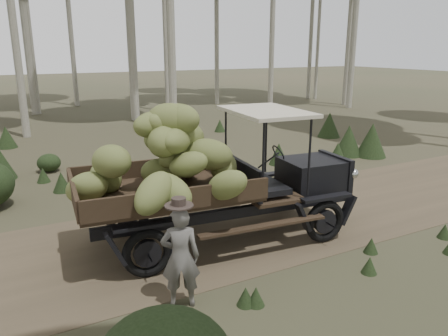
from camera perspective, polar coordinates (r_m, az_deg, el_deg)
The scene contains 5 objects.
ground at distance 9.50m, azimuth 2.90°, elevation -7.41°, with size 120.00×120.00×0.00m, color #473D2B.
dirt_track at distance 9.49m, azimuth 2.90°, elevation -7.39°, with size 70.00×4.00×0.01m, color brown.
banana_truck at distance 8.04m, azimuth -3.89°, elevation 0.43°, with size 5.85×2.85×2.78m.
farmer at distance 6.44m, azimuth -5.72°, elevation -11.35°, with size 0.66×0.56×1.68m.
undergrowth at distance 8.88m, azimuth -4.30°, elevation -5.32°, with size 22.14×22.27×1.40m.
Camera 1 is at (-4.54, -7.47, 3.70)m, focal length 35.00 mm.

